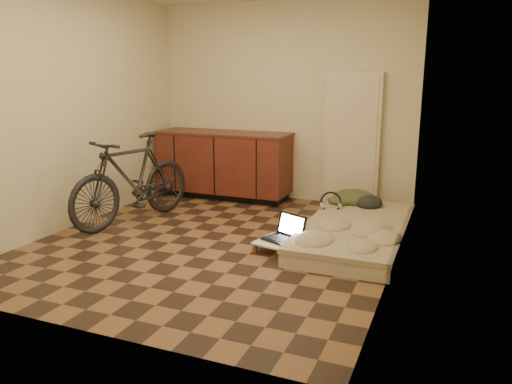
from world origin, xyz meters
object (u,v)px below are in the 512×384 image
at_px(futon, 356,232).
at_px(laptop, 285,234).
at_px(lap_desk, 290,244).
at_px(bicycle, 132,175).

xyz_separation_m(futon, laptop, (-0.58, -0.56, 0.07)).
bearing_deg(lap_desk, laptop, 146.71).
distance_m(futon, laptop, 0.81).
xyz_separation_m(bicycle, laptop, (1.92, -0.22, -0.40)).
bearing_deg(futon, bicycle, -172.38).
bearing_deg(laptop, bicycle, -163.77).
relative_size(bicycle, lap_desk, 2.43).
height_order(lap_desk, laptop, laptop).
distance_m(lap_desk, laptop, 0.14).
height_order(bicycle, laptop, bicycle).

